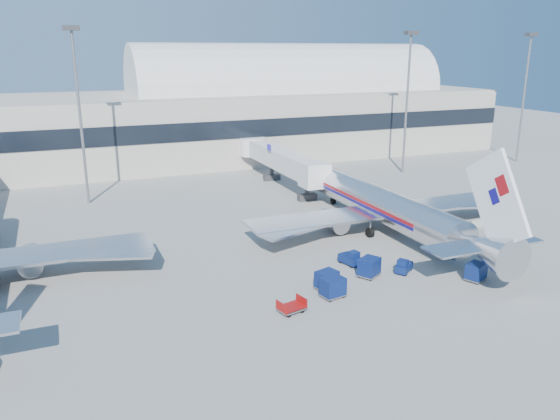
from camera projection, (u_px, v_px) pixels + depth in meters
name	position (u px, v px, depth m)	size (l,w,h in m)	color
ground	(324.00, 257.00, 53.82)	(260.00, 260.00, 0.00)	gray
terminal	(112.00, 122.00, 96.30)	(170.00, 28.15, 21.00)	#B2AA9E
airliner_main	(386.00, 207.00, 60.67)	(32.00, 37.26, 12.07)	silver
jetbridge_near	(277.00, 158.00, 82.82)	(4.40, 27.50, 6.25)	silver
mast_west	(77.00, 90.00, 68.89)	(2.00, 1.20, 22.60)	slate
mast_east	(408.00, 82.00, 87.30)	(2.00, 1.20, 22.60)	slate
mast_far_east	(526.00, 79.00, 96.51)	(2.00, 1.20, 22.60)	slate
barrier_near	(457.00, 226.00, 62.09)	(3.00, 0.55, 0.90)	#9E9E96
barrier_mid	(480.00, 222.00, 63.31)	(3.00, 0.55, 0.90)	#9E9E96
barrier_far	(502.00, 219.00, 64.52)	(3.00, 0.55, 0.90)	#9E9E96
tug_lead	(404.00, 266.00, 49.97)	(2.29, 2.06, 1.36)	#091848
tug_right	(446.00, 244.00, 55.53)	(2.67, 1.82, 1.59)	#091848
tug_left	(350.00, 258.00, 51.81)	(1.61, 2.41, 1.44)	#091848
cart_train_a	(369.00, 267.00, 49.00)	(2.48, 2.32, 1.75)	#091848
cart_train_b	(327.00, 280.00, 46.42)	(2.19, 1.90, 1.64)	#091848
cart_train_c	(333.00, 287.00, 44.88)	(2.18, 1.81, 1.71)	#091848
cart_solo_near	(476.00, 271.00, 48.16)	(2.24, 2.02, 1.62)	#091848
cart_solo_far	(504.00, 248.00, 53.77)	(2.07, 1.67, 1.70)	#091848
cart_open_red	(292.00, 308.00, 42.40)	(2.32, 1.87, 0.55)	slate
ramp_worker	(522.00, 265.00, 49.86)	(0.57, 0.37, 1.55)	#A4FE1A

